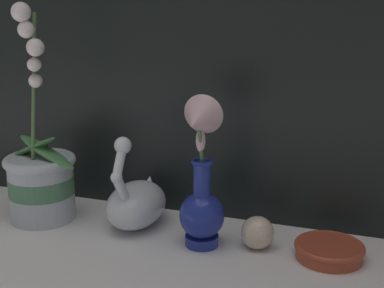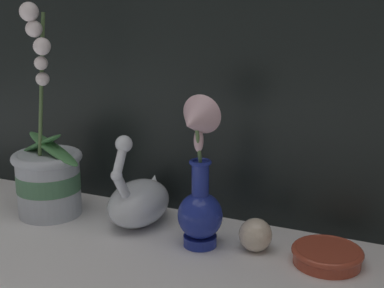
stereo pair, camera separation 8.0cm
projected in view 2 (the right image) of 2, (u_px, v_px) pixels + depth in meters
The scene contains 6 objects.
ground_plane at pixel (148, 256), 0.98m from camera, with size 2.80×2.80×0.00m, color white.
orchid_potted_plant at pixel (48, 173), 1.15m from camera, with size 0.20×0.15×0.45m.
swan_figurine at pixel (139, 200), 1.11m from camera, with size 0.11×0.19×0.20m.
blue_vase at pixel (199, 186), 0.99m from camera, with size 0.09×0.11×0.29m.
glass_sphere at pixel (255, 235), 0.99m from camera, with size 0.06×0.06×0.06m.
amber_dish at pixel (327, 255), 0.95m from camera, with size 0.13×0.13×0.03m.
Camera 2 is at (0.44, -0.78, 0.45)m, focal length 50.00 mm.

